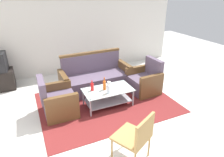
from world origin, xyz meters
TOP-DOWN VIEW (x-y plane):
  - ground_plane at (0.00, 0.00)m, footprint 14.00×14.00m
  - wall_back at (0.00, 3.05)m, footprint 6.52×0.19m
  - rug at (-0.07, 0.74)m, footprint 3.05×2.30m
  - couch at (-0.07, 1.49)m, footprint 1.82×0.79m
  - armchair_left at (-1.18, 0.76)m, footprint 0.71×0.77m
  - armchair_right at (1.04, 0.85)m, footprint 0.74×0.80m
  - coffee_table at (-0.08, 0.62)m, footprint 1.10×0.60m
  - bottle_red at (-0.42, 0.72)m, footprint 0.07×0.07m
  - bottle_clear at (-0.15, 0.46)m, footprint 0.08×0.08m
  - bottle_orange at (-0.16, 0.65)m, footprint 0.07×0.07m
  - cup at (0.02, 0.79)m, footprint 0.08×0.08m
  - wicker_chair at (-0.34, -1.04)m, footprint 0.65×0.65m

SIDE VIEW (x-z plane):
  - ground_plane at x=0.00m, z-range 0.00..0.00m
  - rug at x=-0.07m, z-range 0.00..0.01m
  - coffee_table at x=-0.08m, z-range 0.07..0.47m
  - armchair_left at x=-1.18m, z-range -0.14..0.71m
  - armchair_right at x=1.04m, z-range -0.14..0.71m
  - couch at x=-0.07m, z-range -0.16..0.80m
  - cup at x=0.02m, z-range 0.41..0.51m
  - wicker_chair at x=-0.34m, z-range 0.07..0.91m
  - bottle_red at x=-0.42m, z-range 0.38..0.62m
  - bottle_clear at x=-0.15m, z-range 0.38..0.64m
  - bottle_orange at x=-0.16m, z-range 0.37..0.67m
  - wall_back at x=0.00m, z-range 0.08..2.88m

